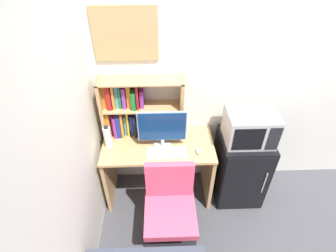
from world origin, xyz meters
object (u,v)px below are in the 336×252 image
Objects in this scene: keyboard at (166,153)px; wall_corkboard at (125,34)px; water_bottle at (108,137)px; mini_fridge at (240,168)px; computer_mouse at (198,151)px; hutch_bookshelf at (130,107)px; monitor at (162,128)px; microwave at (250,127)px; desk_chair at (170,213)px.

keyboard is 1.14m from wall_corkboard.
water_bottle reaches higher than mini_fridge.
computer_mouse is 0.64m from mini_fridge.
keyboard is 0.90m from mini_fridge.
computer_mouse is (0.66, -0.32, -0.31)m from hutch_bookshelf.
water_bottle is at bearing -137.28° from hutch_bookshelf.
microwave is at bearing 0.66° from monitor.
keyboard is 0.85m from microwave.
wall_corkboard is at bearing 165.58° from mini_fridge.
computer_mouse is at bearing -7.78° from water_bottle.
monitor is 0.42m from computer_mouse.
mini_fridge is 1.47× the size of wall_corkboard.
wall_corkboard reaches higher than hutch_bookshelf.
hutch_bookshelf is 0.36m from water_bottle.
keyboard is at bearing -42.96° from hutch_bookshelf.
monitor reaches higher than computer_mouse.
keyboard is at bearing -178.99° from computer_mouse.
wall_corkboard is at bearing 113.72° from desk_chair.
water_bottle is at bearing 138.55° from desk_chair.
microwave reaches higher than mini_fridge.
mini_fridge is 0.95m from desk_chair.
hutch_bookshelf is 0.91× the size of desk_chair.
monitor is 0.90m from wall_corkboard.
wall_corkboard is (-0.36, 0.81, 1.42)m from desk_chair.
desk_chair is at bearing -41.45° from water_bottle.
computer_mouse is 0.16× the size of wall_corkboard.
computer_mouse is 0.55m from microwave.
microwave is (0.85, 0.01, -0.01)m from monitor.
mini_fridge reaches higher than keyboard.
wall_corkboard is at bearing 165.72° from microwave.
water_bottle is (-0.54, 0.01, -0.11)m from monitor.
water_bottle reaches higher than computer_mouse.
computer_mouse is 0.65m from desk_chair.
keyboard is 4.25× the size of computer_mouse.
monitor reaches higher than mini_fridge.
microwave reaches higher than computer_mouse.
monitor is 0.54× the size of desk_chair.
desk_chair is (0.02, -0.40, -0.41)m from keyboard.
computer_mouse is at bearing 1.01° from keyboard.
mini_fridge is 0.58m from microwave.
keyboard is 0.43× the size of desk_chair.
water_bottle is at bearing 172.22° from computer_mouse.
microwave is 1.13m from desk_chair.
hutch_bookshelf is 0.58m from keyboard.
hutch_bookshelf is 1.71× the size of microwave.
mini_fridge is (1.39, -0.01, -0.48)m from water_bottle.
mini_fridge is at bearing -14.42° from wall_corkboard.
wall_corkboard reaches higher than water_bottle.
wall_corkboard is (-0.65, 0.41, 1.00)m from computer_mouse.
water_bottle is (-0.57, 0.13, 0.11)m from keyboard.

